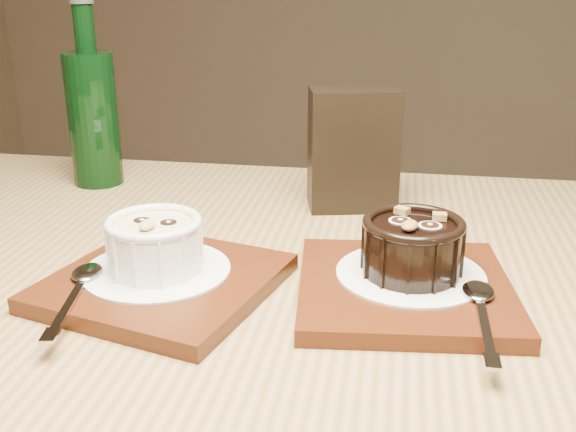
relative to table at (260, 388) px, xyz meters
name	(u,v)px	position (x,y,z in m)	size (l,w,h in m)	color
table	(260,388)	(0.00, 0.00, 0.00)	(1.25, 0.88, 0.75)	olive
tray_left	(163,282)	(-0.09, 0.00, 0.10)	(0.18, 0.18, 0.01)	#4D200C
doily_left	(157,270)	(-0.09, 0.00, 0.11)	(0.13, 0.13, 0.00)	white
ramekin_white	(155,242)	(-0.09, 0.00, 0.13)	(0.08, 0.08, 0.05)	white
spoon_left	(76,290)	(-0.14, -0.06, 0.11)	(0.03, 0.13, 0.01)	silver
tray_right	(404,289)	(0.12, 0.03, 0.10)	(0.18, 0.18, 0.01)	#4D200C
doily_right	(410,274)	(0.13, 0.05, 0.11)	(0.13, 0.13, 0.00)	white
ramekin_dark	(412,244)	(0.13, 0.05, 0.13)	(0.09, 0.09, 0.05)	black
spoon_right	(482,311)	(0.18, -0.01, 0.11)	(0.03, 0.13, 0.01)	silver
condiment_stand	(353,149)	(0.04, 0.25, 0.16)	(0.10, 0.06, 0.14)	black
green_bottle	(93,114)	(-0.29, 0.27, 0.18)	(0.06, 0.06, 0.24)	black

